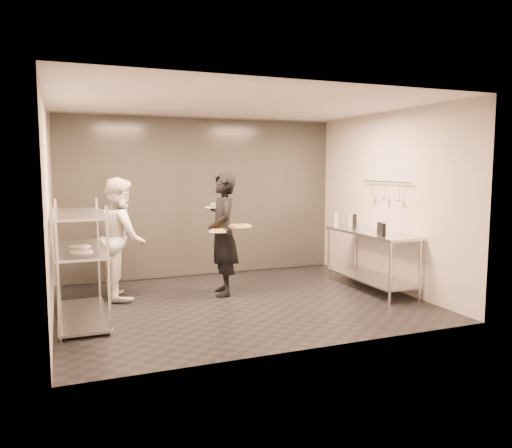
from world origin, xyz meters
name	(u,v)px	position (x,y,z in m)	size (l,w,h in m)	color
room_shell	(216,200)	(0.00, 1.18, 1.40)	(5.00, 4.00, 2.80)	black
pass_rack	(81,260)	(-2.15, 0.00, 0.77)	(0.60, 1.60, 1.50)	silver
prep_counter	(371,250)	(2.18, 0.00, 0.63)	(0.60, 1.80, 0.92)	silver
utensil_rail	(386,192)	(2.43, 0.00, 1.55)	(0.07, 1.20, 0.31)	silver
waiter	(223,234)	(-0.10, 0.53, 0.93)	(0.67, 0.44, 1.85)	black
chef	(121,238)	(-1.55, 0.93, 0.89)	(0.87, 0.67, 1.78)	silver
pizza_plate_near	(221,230)	(-0.19, 0.35, 1.01)	(0.35, 0.35, 0.05)	silver
pizza_plate_far	(240,226)	(0.10, 0.33, 1.07)	(0.35, 0.35, 0.05)	silver
salad_plate	(215,206)	(-0.14, 0.81, 1.33)	(0.31, 0.31, 0.07)	silver
pos_monitor	(381,229)	(2.06, -0.43, 1.02)	(0.05, 0.27, 0.19)	black
bottle_green	(336,219)	(2.02, 0.80, 1.05)	(0.07, 0.07, 0.26)	#95A396
bottle_clear	(350,220)	(2.30, 0.80, 1.02)	(0.06, 0.06, 0.20)	#95A396
bottle_dark	(355,221)	(2.20, 0.51, 1.03)	(0.07, 0.07, 0.23)	black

